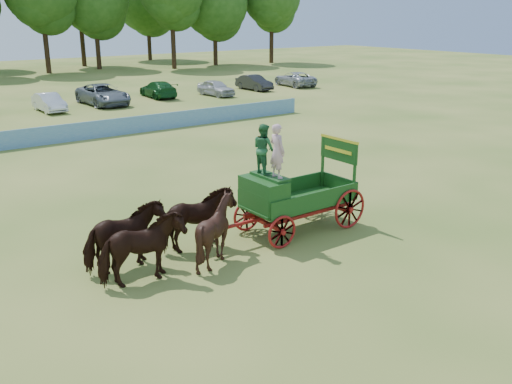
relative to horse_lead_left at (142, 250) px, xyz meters
The scene contains 8 objects.
ground 9.61m from the horse_lead_left, ahead, with size 160.00×160.00×0.00m, color #9D9547.
horse_lead_left is the anchor object (origin of this frame).
horse_lead_right 1.10m from the horse_lead_left, 90.00° to the left, with size 1.07×2.35×1.99m, color black.
horse_wheel_left 2.40m from the horse_lead_left, ahead, with size 1.61×1.81×1.99m, color black.
horse_wheel_right 2.64m from the horse_lead_left, 24.62° to the left, with size 1.07×2.35×1.99m, color black.
farm_dray 5.41m from the horse_lead_left, ahead, with size 6.00×2.00×3.88m.
sponsor_banner 20.83m from the horse_lead_left, 65.88° to the left, with size 26.00×0.08×1.05m, color #1E68A6.
parked_cars 31.60m from the horse_lead_left, 77.76° to the left, with size 50.65×6.73×1.65m.
Camera 1 is at (-15.52, -14.35, 7.17)m, focal length 40.00 mm.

